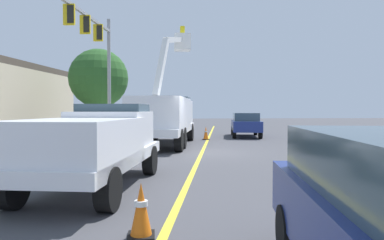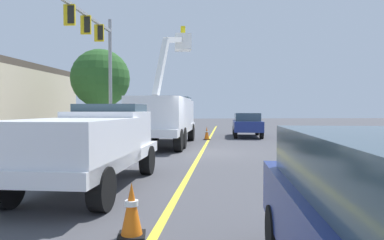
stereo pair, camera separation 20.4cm
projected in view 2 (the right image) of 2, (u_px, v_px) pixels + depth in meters
name	position (u px, v px, depth m)	size (l,w,h in m)	color
ground	(201.00, 153.00, 15.09)	(120.00, 120.00, 0.00)	#47474C
sidewalk_far_side	(43.00, 149.00, 15.81)	(60.00, 3.60, 0.12)	#B2ADA3
lane_centre_stripe	(201.00, 153.00, 15.09)	(50.00, 0.16, 0.01)	yellow
utility_bucket_truck	(166.00, 115.00, 18.42)	(8.53, 4.06, 6.64)	white
service_pickup_truck	(91.00, 142.00, 8.20)	(5.90, 3.16, 2.06)	white
passing_minivan	(247.00, 123.00, 24.11)	(5.08, 2.81, 1.69)	navy
traffic_cone_leading	(132.00, 210.00, 5.07)	(0.40, 0.40, 0.82)	black
traffic_cone_mid_front	(207.00, 133.00, 21.64)	(0.40, 0.40, 0.85)	black
traffic_signal_mast	(98.00, 49.00, 19.91)	(6.71, 1.53, 7.76)	gray
street_tree_right	(101.00, 78.00, 26.88)	(4.60, 4.60, 6.70)	brown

